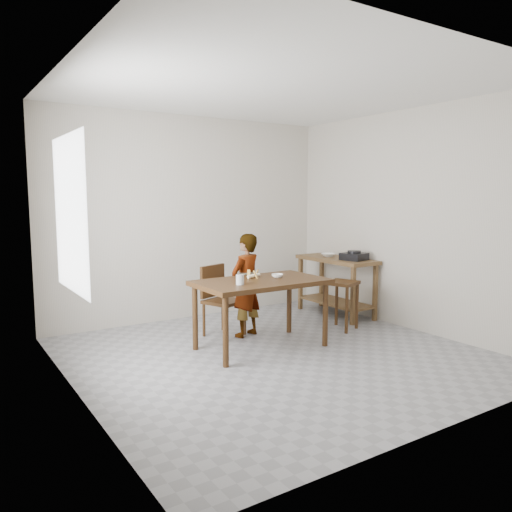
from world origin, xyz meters
TOP-DOWN VIEW (x-y plane):
  - floor at (0.00, 0.00)m, footprint 4.00×4.00m
  - ceiling at (0.00, 0.00)m, footprint 4.00×4.00m
  - wall_back at (0.00, 2.02)m, footprint 4.00×0.04m
  - wall_front at (0.00, -2.02)m, footprint 4.00×0.04m
  - wall_left at (-2.02, 0.00)m, footprint 0.04×4.00m
  - wall_right at (2.02, 0.00)m, footprint 0.04×4.00m
  - window_pane at (-1.97, 0.20)m, footprint 0.02×1.10m
  - dining_table at (0.00, 0.30)m, footprint 1.40×0.80m
  - prep_counter at (1.72, 1.00)m, footprint 0.50×1.20m
  - child at (0.11, 0.79)m, footprint 0.51×0.42m
  - dining_chair at (-0.10, 0.94)m, footprint 0.52×0.52m
  - stool at (1.26, 0.39)m, footprint 0.44×0.44m
  - glass_tumbler at (-0.34, 0.18)m, footprint 0.10×0.10m
  - small_bowl at (0.24, 0.33)m, footprint 0.15×0.15m
  - banana at (0.00, 0.45)m, footprint 0.20×0.15m
  - serving_bowl at (1.70, 1.15)m, footprint 0.26×0.26m
  - gas_burner at (1.74, 0.69)m, footprint 0.35×0.35m

SIDE VIEW (x-z plane):
  - floor at x=0.00m, z-range -0.04..0.00m
  - stool at x=1.26m, z-range 0.00..0.60m
  - dining_table at x=0.00m, z-range 0.00..0.75m
  - prep_counter at x=1.72m, z-range 0.00..0.80m
  - dining_chair at x=-0.10m, z-range 0.00..0.83m
  - child at x=0.11m, z-range 0.00..1.21m
  - small_bowl at x=0.24m, z-range 0.75..0.79m
  - banana at x=0.00m, z-range 0.75..0.81m
  - glass_tumbler at x=-0.34m, z-range 0.75..0.85m
  - serving_bowl at x=1.70m, z-range 0.80..0.85m
  - gas_burner at x=1.74m, z-range 0.80..0.90m
  - wall_back at x=0.00m, z-range 0.00..2.70m
  - wall_front at x=0.00m, z-range 0.00..2.70m
  - wall_left at x=-2.02m, z-range 0.00..2.70m
  - wall_right at x=2.02m, z-range 0.00..2.70m
  - window_pane at x=-1.97m, z-range 0.85..2.15m
  - ceiling at x=0.00m, z-range 2.70..2.74m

